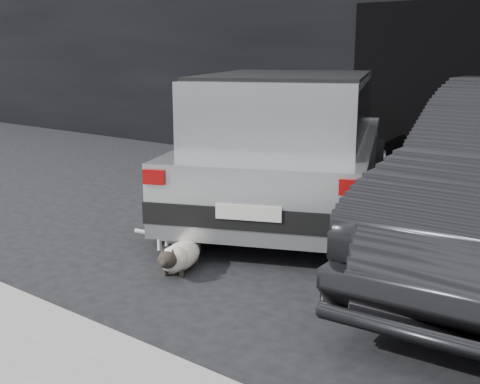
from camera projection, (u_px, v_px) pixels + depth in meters
The scene contains 5 objects.
ground at pixel (256, 237), 6.24m from camera, with size 80.00×80.00×0.00m, color black.
curb at pixel (132, 360), 3.63m from camera, with size 18.00×0.25×0.12m, color gray.
silver_hatchback at pixel (289, 137), 7.09m from camera, with size 3.60×4.84×1.63m.
cat_siamese at pixel (178, 257), 5.22m from camera, with size 0.48×0.80×0.30m.
cat_white at pixel (182, 231), 5.77m from camera, with size 0.83×0.43×0.40m.
Camera 1 is at (3.55, -4.80, 1.88)m, focal length 45.00 mm.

